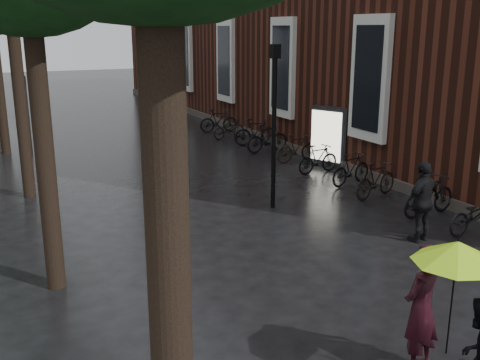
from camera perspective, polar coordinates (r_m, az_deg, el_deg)
person_burgundy at (r=7.84m, az=17.92°, el=-12.33°), size 0.75×0.60×1.79m
person_black at (r=7.26m, az=23.00°, el=-16.43°), size 0.79×0.64×1.53m
lime_umbrella at (r=7.13m, az=21.19°, el=-6.84°), size 1.06×1.06×1.56m
pedestrian_walking at (r=12.46m, az=18.08°, el=-2.10°), size 1.09×0.61×1.75m
parked_bicycles at (r=17.90m, az=7.94°, el=2.33°), size 2.09×16.42×1.05m
ad_lightbox at (r=18.45m, az=9.09°, el=4.32°), size 0.30×1.31×1.98m
lamp_post at (r=13.78m, az=3.50°, el=6.98°), size 0.21×0.21×4.05m
cycle_sign at (r=21.79m, az=-20.73°, el=7.88°), size 0.16×0.55×3.03m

